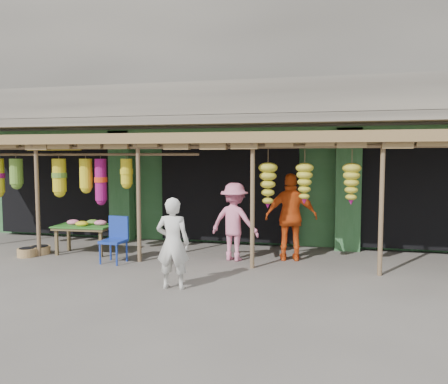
% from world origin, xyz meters
% --- Properties ---
extents(ground, '(80.00, 80.00, 0.00)m').
position_xyz_m(ground, '(0.00, 0.00, 0.00)').
color(ground, '#514C47').
rests_on(ground, ground).
extents(building, '(16.40, 6.80, 7.00)m').
position_xyz_m(building, '(-0.00, 4.87, 3.37)').
color(building, gray).
rests_on(building, ground).
extents(awning, '(14.00, 2.70, 2.79)m').
position_xyz_m(awning, '(-0.12, 0.80, 2.58)').
color(awning, brown).
rests_on(awning, ground).
extents(flower_table, '(1.37, 0.85, 0.80)m').
position_xyz_m(flower_table, '(-3.09, 0.27, 0.64)').
color(flower_table, brown).
rests_on(flower_table, ground).
extents(blue_chair, '(0.51, 0.53, 1.00)m').
position_xyz_m(blue_chair, '(-1.99, -0.34, 0.56)').
color(blue_chair, navy).
rests_on(blue_chair, ground).
extents(basket_mid, '(0.58, 0.58, 0.19)m').
position_xyz_m(basket_mid, '(-4.12, -0.02, 0.09)').
color(basket_mid, '#A27F48').
rests_on(basket_mid, ground).
extents(basket_right, '(0.56, 0.56, 0.19)m').
position_xyz_m(basket_right, '(-4.23, -0.32, 0.10)').
color(basket_right, '#987447').
rests_on(basket_right, ground).
extents(person_front, '(0.61, 0.42, 1.60)m').
position_xyz_m(person_front, '(-0.12, -1.90, 0.80)').
color(person_front, silver).
rests_on(person_front, ground).
extents(person_vendor, '(1.19, 0.62, 1.93)m').
position_xyz_m(person_vendor, '(1.73, 0.68, 0.97)').
color(person_vendor, '#DA4D14').
rests_on(person_vendor, ground).
extents(person_shopper, '(1.23, 0.88, 1.72)m').
position_xyz_m(person_shopper, '(0.50, 0.42, 0.86)').
color(person_shopper, pink).
rests_on(person_shopper, ground).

